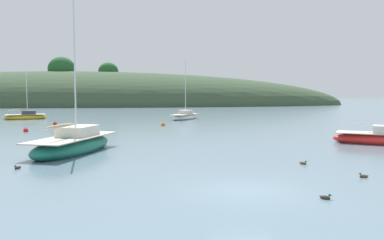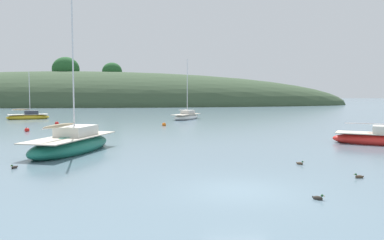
# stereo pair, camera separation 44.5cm
# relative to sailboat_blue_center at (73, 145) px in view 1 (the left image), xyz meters

# --- Properties ---
(ground_plane) EXTENTS (400.00, 400.00, 0.00)m
(ground_plane) POSITION_rel_sailboat_blue_center_xyz_m (8.18, -10.20, -0.46)
(ground_plane) COLOR slate
(far_shoreline_hill) EXTENTS (150.00, 36.00, 21.93)m
(far_shoreline_hill) POSITION_rel_sailboat_blue_center_xyz_m (-16.85, 84.67, -0.41)
(far_shoreline_hill) COLOR #384C33
(far_shoreline_hill) RESTS_ON ground
(sailboat_blue_center) EXTENTS (5.03, 8.23, 9.70)m
(sailboat_blue_center) POSITION_rel_sailboat_blue_center_xyz_m (0.00, 0.00, 0.00)
(sailboat_blue_center) COLOR #196B56
(sailboat_blue_center) RESTS_ON ground
(sailboat_black_sloop) EXTENTS (4.68, 5.93, 8.16)m
(sailboat_black_sloop) POSITION_rel_sailboat_blue_center_xyz_m (9.02, 28.02, -0.10)
(sailboat_black_sloop) COLOR white
(sailboat_black_sloop) RESTS_ON ground
(sailboat_grey_yawl) EXTENTS (5.67, 3.53, 6.44)m
(sailboat_grey_yawl) POSITION_rel_sailboat_blue_center_xyz_m (-11.96, 30.21, -0.12)
(sailboat_grey_yawl) COLOR gold
(sailboat_grey_yawl) RESTS_ON ground
(sailboat_white_near) EXTENTS (6.55, 5.08, 8.19)m
(sailboat_white_near) POSITION_rel_sailboat_blue_center_xyz_m (20.68, 1.76, -0.08)
(sailboat_white_near) COLOR red
(sailboat_white_near) RESTS_ON ground
(mooring_buoy_inner) EXTENTS (0.44, 0.44, 0.54)m
(mooring_buoy_inner) POSITION_rel_sailboat_blue_center_xyz_m (5.90, 18.21, -0.34)
(mooring_buoy_inner) COLOR orange
(mooring_buoy_inner) RESTS_ON ground
(mooring_buoy_outer) EXTENTS (0.44, 0.44, 0.54)m
(mooring_buoy_outer) POSITION_rel_sailboat_blue_center_xyz_m (-5.96, 20.78, -0.34)
(mooring_buoy_outer) COLOR red
(mooring_buoy_outer) RESTS_ON ground
(mooring_buoy_channel) EXTENTS (0.44, 0.44, 0.54)m
(mooring_buoy_channel) POSITION_rel_sailboat_blue_center_xyz_m (-6.77, 13.15, -0.34)
(mooring_buoy_channel) COLOR red
(mooring_buoy_channel) RESTS_ON ground
(duck_trailing) EXTENTS (0.38, 0.36, 0.24)m
(duck_trailing) POSITION_rel_sailboat_blue_center_xyz_m (10.59, -11.69, -0.41)
(duck_trailing) COLOR #2D2823
(duck_trailing) RESTS_ON ground
(duck_lead) EXTENTS (0.43, 0.22, 0.24)m
(duck_lead) POSITION_rel_sailboat_blue_center_xyz_m (13.69, -8.55, -0.41)
(duck_lead) COLOR #473828
(duck_lead) RESTS_ON ground
(duck_straggler) EXTENTS (0.31, 0.41, 0.24)m
(duck_straggler) POSITION_rel_sailboat_blue_center_xyz_m (-1.63, -5.09, -0.41)
(duck_straggler) COLOR #2D2823
(duck_straggler) RESTS_ON ground
(duck_lone_left) EXTENTS (0.36, 0.37, 0.24)m
(duck_lone_left) POSITION_rel_sailboat_blue_center_xyz_m (12.31, -5.28, -0.41)
(duck_lone_left) COLOR #473828
(duck_lone_left) RESTS_ON ground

